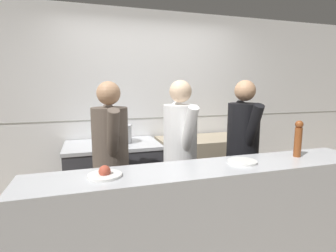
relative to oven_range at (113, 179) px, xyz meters
name	(u,v)px	position (x,y,z in m)	size (l,w,h in m)	color
wall_back_tiled	(151,107)	(0.58, 0.40, 0.85)	(8.00, 0.06, 2.60)	white
oven_range	(113,179)	(0.00, 0.00, 0.00)	(1.13, 0.71, 0.90)	#38383D
prep_counter	(201,170)	(1.19, 0.00, -0.01)	(1.16, 0.65, 0.90)	gray
pass_counter	(210,227)	(0.61, -1.44, 0.04)	(2.75, 0.45, 0.99)	#B7BABF
stock_pot	(119,133)	(0.09, 0.01, 0.57)	(0.32, 0.32, 0.22)	#B7BABF
mixing_bowl_steel	(186,135)	(0.97, 0.04, 0.49)	(0.27, 0.27, 0.09)	#B7BABF
chefs_knife	(177,142)	(0.78, -0.15, 0.45)	(0.35, 0.12, 0.02)	#B7BABF
plated_dish_main	(105,174)	(-0.18, -1.43, 0.56)	(0.23, 0.23, 0.08)	white
plated_dish_appetiser	(242,162)	(0.90, -1.42, 0.55)	(0.23, 0.23, 0.02)	white
pepper_mill	(298,138)	(1.45, -1.40, 0.70)	(0.07, 0.07, 0.32)	brown
chef_head_cook	(111,159)	(-0.08, -0.73, 0.46)	(0.35, 0.72, 1.64)	black
chef_sous	(180,154)	(0.61, -0.76, 0.47)	(0.35, 0.72, 1.66)	black
chef_line	(242,149)	(1.31, -0.79, 0.47)	(0.38, 0.73, 1.66)	black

